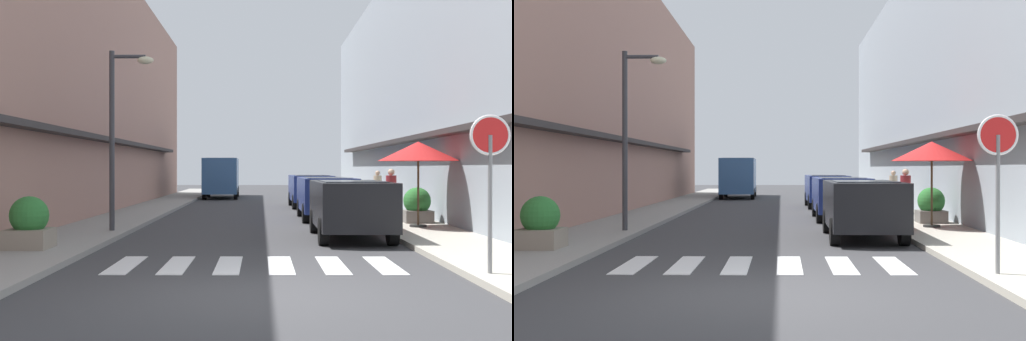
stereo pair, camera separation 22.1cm
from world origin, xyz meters
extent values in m
plane|color=#38383A|center=(0.00, 15.53, 0.00)|extent=(85.44, 85.44, 0.00)
cube|color=gray|center=(-4.52, 15.53, 0.06)|extent=(2.21, 54.37, 0.12)
cube|color=#ADA899|center=(4.52, 15.53, 0.06)|extent=(2.21, 54.37, 0.12)
cube|color=#A87A6B|center=(-8.13, 16.48, 5.05)|extent=(5.00, 36.95, 10.11)
cube|color=#332D2D|center=(-5.38, 16.48, 2.80)|extent=(0.50, 25.87, 0.16)
cube|color=#939EA8|center=(8.13, 16.48, 5.06)|extent=(5.00, 36.95, 10.12)
cube|color=#332D2D|center=(5.38, 16.48, 2.80)|extent=(0.50, 25.87, 0.16)
cube|color=silver|center=(-2.38, 2.79, 0.01)|extent=(0.45, 2.20, 0.01)
cube|color=silver|center=(-1.43, 2.79, 0.01)|extent=(0.45, 2.20, 0.01)
cube|color=silver|center=(-0.48, 2.79, 0.01)|extent=(0.45, 2.20, 0.01)
cube|color=silver|center=(0.47, 2.79, 0.01)|extent=(0.45, 2.20, 0.01)
cube|color=silver|center=(1.42, 2.79, 0.01)|extent=(0.45, 2.20, 0.01)
cube|color=silver|center=(2.38, 2.79, 0.01)|extent=(0.45, 2.20, 0.01)
cube|color=black|center=(2.37, 7.23, 0.89)|extent=(1.79, 4.32, 1.13)
cube|color=black|center=(2.37, 7.02, 1.19)|extent=(1.49, 2.43, 0.56)
cylinder|color=black|center=(1.59, 8.66, 0.32)|extent=(0.23, 0.64, 0.64)
cylinder|color=black|center=(3.18, 8.65, 0.32)|extent=(0.23, 0.64, 0.64)
cylinder|color=black|center=(1.56, 5.82, 0.32)|extent=(0.23, 0.64, 0.64)
cylinder|color=black|center=(3.15, 5.80, 0.32)|extent=(0.23, 0.64, 0.64)
cube|color=navy|center=(2.37, 13.24, 0.89)|extent=(1.76, 4.47, 1.13)
cube|color=black|center=(2.37, 13.01, 1.19)|extent=(1.48, 2.50, 0.56)
cylinder|color=black|center=(1.58, 14.71, 0.32)|extent=(0.22, 0.64, 0.64)
cylinder|color=black|center=(3.17, 14.71, 0.32)|extent=(0.22, 0.64, 0.64)
cylinder|color=black|center=(1.57, 11.77, 0.32)|extent=(0.22, 0.64, 0.64)
cylinder|color=black|center=(3.16, 11.76, 0.32)|extent=(0.22, 0.64, 0.64)
cube|color=navy|center=(2.37, 20.15, 0.89)|extent=(1.80, 4.40, 1.13)
cube|color=black|center=(2.37, 19.94, 1.19)|extent=(1.50, 2.47, 0.56)
cylinder|color=black|center=(1.56, 21.59, 0.32)|extent=(0.23, 0.64, 0.64)
cylinder|color=black|center=(3.15, 21.61, 0.32)|extent=(0.23, 0.64, 0.64)
cylinder|color=black|center=(1.59, 18.70, 0.32)|extent=(0.23, 0.64, 0.64)
cylinder|color=black|center=(3.18, 18.72, 0.32)|extent=(0.23, 0.64, 0.64)
cube|color=#33598C|center=(-2.22, 29.12, 1.34)|extent=(2.02, 5.43, 2.03)
cube|color=black|center=(-2.22, 28.85, 2.09)|extent=(1.68, 3.05, 0.56)
cylinder|color=black|center=(-3.14, 30.89, 0.32)|extent=(0.23, 0.64, 0.64)
cylinder|color=black|center=(-1.35, 30.91, 0.32)|extent=(0.23, 0.64, 0.64)
cylinder|color=black|center=(-3.09, 27.32, 0.32)|extent=(0.23, 0.64, 0.64)
cylinder|color=black|center=(-1.30, 27.35, 0.32)|extent=(0.23, 0.64, 0.64)
cylinder|color=slate|center=(3.74, 1.21, 1.21)|extent=(0.07, 0.07, 2.19)
cylinder|color=red|center=(3.74, 1.21, 2.31)|extent=(0.64, 0.03, 0.64)
torus|color=white|center=(3.74, 1.21, 2.31)|extent=(0.65, 0.05, 0.65)
cylinder|color=#38383D|center=(-3.87, 8.14, 2.52)|extent=(0.14, 0.14, 4.80)
cylinder|color=#38383D|center=(-3.42, 8.14, 4.77)|extent=(0.90, 0.10, 0.10)
ellipsoid|color=beige|center=(-2.97, 8.14, 4.67)|extent=(0.44, 0.28, 0.20)
cylinder|color=#262626|center=(4.58, 9.21, 0.15)|extent=(0.48, 0.48, 0.06)
cylinder|color=#4C3823|center=(4.58, 9.21, 1.19)|extent=(0.06, 0.06, 2.14)
cone|color=red|center=(4.58, 9.21, 2.26)|extent=(2.28, 2.28, 0.55)
cube|color=gray|center=(-4.69, 4.29, 0.32)|extent=(0.88, 0.88, 0.40)
sphere|color=#2D7533|center=(-4.69, 4.29, 0.80)|extent=(0.80, 0.80, 0.80)
cube|color=slate|center=(4.90, 10.67, 0.31)|extent=(0.84, 0.84, 0.37)
sphere|color=#2D7533|center=(4.90, 10.67, 0.78)|extent=(0.83, 0.83, 0.83)
cube|color=#4C4C4C|center=(4.75, 14.79, 0.35)|extent=(0.78, 0.78, 0.45)
sphere|color=#2D7533|center=(4.75, 14.79, 0.80)|extent=(0.66, 0.66, 0.66)
cylinder|color=#282B33|center=(4.35, 11.87, 0.52)|extent=(0.26, 0.26, 0.80)
cylinder|color=maroon|center=(4.35, 11.87, 1.23)|extent=(0.34, 0.34, 0.63)
sphere|color=tan|center=(4.35, 11.87, 1.65)|extent=(0.22, 0.22, 0.22)
cylinder|color=#282B33|center=(4.97, 17.66, 0.50)|extent=(0.26, 0.26, 0.76)
cylinder|color=tan|center=(4.97, 17.66, 1.18)|extent=(0.34, 0.34, 0.60)
sphere|color=tan|center=(4.97, 17.66, 1.58)|extent=(0.20, 0.20, 0.20)
camera|label=1|loc=(0.11, -8.95, 1.79)|focal=44.99mm
camera|label=2|loc=(0.33, -8.95, 1.79)|focal=44.99mm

